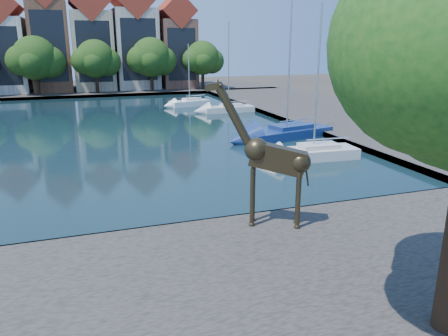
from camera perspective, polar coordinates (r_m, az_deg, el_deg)
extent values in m
plane|color=#38332B|center=(18.14, -13.45, -9.30)|extent=(160.00, 160.00, 0.00)
cube|color=black|center=(41.13, -16.83, 4.80)|extent=(38.00, 50.00, 0.08)
cube|color=#48423E|center=(72.78, -17.96, 9.56)|extent=(60.00, 16.00, 0.50)
cube|color=#48423E|center=(48.69, 14.14, 6.93)|extent=(14.00, 52.00, 0.50)
sphere|color=#164A15|center=(9.83, 26.75, 14.15)|extent=(4.48, 4.48, 4.48)
cube|color=silver|center=(73.02, -26.80, 13.00)|extent=(6.37, 9.00, 10.50)
cube|color=brown|center=(72.46, -21.70, 14.56)|extent=(5.39, 9.00, 13.00)
cube|color=black|center=(67.98, -21.84, 14.51)|extent=(4.40, 0.05, 9.75)
cube|color=#C2B08B|center=(72.48, -16.76, 14.40)|extent=(5.88, 9.00, 11.50)
cube|color=maroon|center=(72.69, -17.24, 19.96)|extent=(5.94, 9.18, 5.94)
cube|color=black|center=(68.01, -16.58, 14.34)|extent=(4.80, 0.05, 8.62)
cube|color=beige|center=(73.05, -11.51, 14.95)|extent=(6.37, 9.00, 12.00)
cube|color=black|center=(68.61, -11.00, 14.92)|extent=(5.20, 0.05, 9.00)
cube|color=brown|center=(74.20, -6.34, 14.60)|extent=(5.39, 9.00, 10.50)
cube|color=maroon|center=(74.32, -6.50, 19.59)|extent=(5.44, 9.18, 5.44)
cube|color=black|center=(69.84, -5.51, 14.53)|extent=(4.40, 0.05, 7.88)
cylinder|color=#332114|center=(67.30, -23.16, 10.16)|extent=(0.50, 0.50, 3.20)
sphere|color=#173D11|center=(67.11, -23.49, 13.04)|extent=(6.00, 6.00, 6.00)
sphere|color=#173D11|center=(67.32, -21.85, 12.70)|extent=(4.50, 4.50, 4.50)
sphere|color=#173D11|center=(66.86, -24.92, 12.61)|extent=(4.20, 4.20, 4.20)
cylinder|color=#332114|center=(67.20, -16.26, 10.80)|extent=(0.50, 0.50, 3.20)
sphere|color=#173D11|center=(67.01, -16.48, 13.53)|extent=(5.40, 5.40, 5.40)
sphere|color=#173D11|center=(67.43, -15.04, 13.19)|extent=(4.05, 4.05, 4.05)
sphere|color=#173D11|center=(66.57, -17.75, 13.18)|extent=(3.78, 3.78, 3.78)
cylinder|color=#332114|center=(68.05, -9.40, 11.27)|extent=(0.50, 0.50, 3.20)
sphere|color=#173D11|center=(67.86, -9.53, 14.08)|extent=(5.80, 5.80, 5.80)
sphere|color=#173D11|center=(68.48, -8.08, 13.67)|extent=(4.35, 4.35, 4.35)
sphere|color=#173D11|center=(67.23, -10.84, 13.76)|extent=(4.06, 4.06, 4.06)
cylinder|color=#332114|center=(69.81, -2.79, 11.59)|extent=(0.50, 0.50, 3.20)
sphere|color=#173D11|center=(69.63, -2.82, 14.18)|extent=(5.20, 5.20, 5.20)
sphere|color=#173D11|center=(70.38, -1.63, 13.79)|extent=(3.90, 3.90, 3.90)
sphere|color=#173D11|center=(68.87, -3.90, 13.92)|extent=(3.64, 3.64, 3.64)
cylinder|color=#322A19|center=(17.41, 3.70, -3.93)|extent=(0.18, 0.18, 2.38)
cylinder|color=#322A19|center=(17.88, 3.80, -3.38)|extent=(0.18, 0.18, 2.38)
cylinder|color=#322A19|center=(17.41, 9.68, -4.13)|extent=(0.18, 0.18, 2.38)
cylinder|color=#322A19|center=(17.88, 9.62, -3.58)|extent=(0.18, 0.18, 2.38)
cube|color=#322A19|center=(17.15, 7.06, 1.22)|extent=(2.35, 1.57, 1.39)
cylinder|color=#322A19|center=(16.90, 1.48, 6.49)|extent=(1.52, 0.97, 2.46)
cube|color=#322A19|center=(16.84, -1.30, 10.60)|extent=(0.68, 0.47, 0.38)
cube|color=silver|center=(29.88, 11.60, 2.04)|extent=(6.05, 2.46, 0.92)
cube|color=silver|center=(29.81, 11.63, 2.61)|extent=(2.68, 1.62, 0.51)
cylinder|color=#B2B2B7|center=(29.11, 12.14, 11.33)|extent=(0.12, 0.12, 9.18)
cube|color=navy|center=(36.24, 8.19, 4.70)|extent=(8.16, 4.38, 0.95)
cube|color=navy|center=(36.18, 8.21, 5.20)|extent=(3.73, 2.61, 0.53)
cylinder|color=#B2B2B7|center=(35.54, 8.62, 15.05)|extent=(0.13, 0.13, 12.51)
cube|color=silver|center=(49.39, 0.59, 7.81)|extent=(5.64, 2.00, 0.80)
cube|color=silver|center=(49.35, 0.59, 8.12)|extent=(2.47, 1.39, 0.44)
cylinder|color=#B2B2B7|center=(48.92, 0.61, 13.31)|extent=(0.11, 0.11, 9.03)
cube|color=white|center=(54.10, -4.53, 8.53)|extent=(5.13, 2.80, 0.86)
cube|color=white|center=(54.06, -4.53, 8.83)|extent=(2.35, 1.66, 0.48)
cylinder|color=#B2B2B7|center=(53.74, -4.61, 12.30)|extent=(0.11, 0.11, 6.67)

